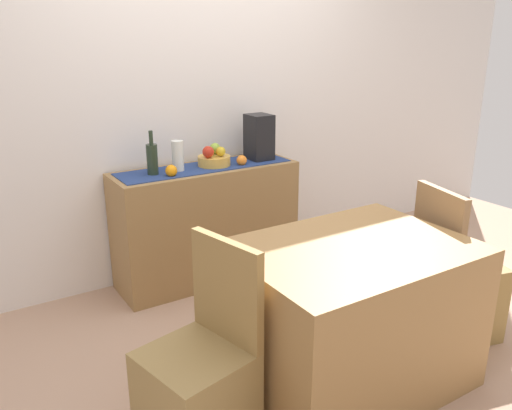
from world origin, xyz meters
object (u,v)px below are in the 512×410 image
object	(u,v)px
fruit_bowl	(214,161)
chair_near_window	(199,390)
dining_table	(349,315)
ceramic_vase	(178,156)
wine_bottle	(152,159)
sideboard_console	(207,224)
coffee_maker	(259,137)
chair_by_corner	(455,292)

from	to	relation	value
fruit_bowl	chair_near_window	world-z (taller)	chair_near_window
dining_table	ceramic_vase	bearing A→B (deg)	99.79
dining_table	wine_bottle	bearing A→B (deg)	106.50
sideboard_console	dining_table	size ratio (longest dim) A/B	1.15
fruit_bowl	dining_table	bearing A→B (deg)	-90.81
wine_bottle	dining_table	size ratio (longest dim) A/B	0.26
dining_table	chair_near_window	bearing A→B (deg)	179.75
coffee_maker	ceramic_vase	xyz separation A→B (m)	(-0.63, 0.00, -0.06)
ceramic_vase	chair_by_corner	distance (m)	1.90
sideboard_console	ceramic_vase	world-z (taller)	ceramic_vase
dining_table	chair_by_corner	distance (m)	0.83
wine_bottle	coffee_maker	size ratio (longest dim) A/B	0.88
fruit_bowl	dining_table	xyz separation A→B (m)	(-0.02, -1.43, -0.49)
fruit_bowl	chair_by_corner	xyz separation A→B (m)	(0.80, -1.43, -0.59)
fruit_bowl	chair_by_corner	distance (m)	1.74
chair_near_window	dining_table	bearing A→B (deg)	-0.25
wine_bottle	chair_near_window	size ratio (longest dim) A/B	0.32
sideboard_console	ceramic_vase	xyz separation A→B (m)	(-0.20, 0.00, 0.51)
ceramic_vase	chair_by_corner	size ratio (longest dim) A/B	0.23
fruit_bowl	wine_bottle	size ratio (longest dim) A/B	0.78
coffee_maker	chair_by_corner	distance (m)	1.66
fruit_bowl	ceramic_vase	world-z (taller)	ceramic_vase
coffee_maker	chair_by_corner	size ratio (longest dim) A/B	0.36
wine_bottle	chair_near_window	bearing A→B (deg)	-105.59
dining_table	chair_near_window	world-z (taller)	chair_near_window
fruit_bowl	dining_table	world-z (taller)	fruit_bowl
fruit_bowl	chair_near_window	bearing A→B (deg)	-120.55
ceramic_vase	chair_near_window	bearing A→B (deg)	-111.95
fruit_bowl	ceramic_vase	bearing A→B (deg)	180.00
sideboard_console	chair_by_corner	xyz separation A→B (m)	(0.87, -1.43, -0.14)
fruit_bowl	ceramic_vase	xyz separation A→B (m)	(-0.27, 0.00, 0.06)
ceramic_vase	coffee_maker	bearing A→B (deg)	0.00
wine_bottle	chair_near_window	distance (m)	1.63
dining_table	chair_near_window	distance (m)	0.83
sideboard_console	coffee_maker	xyz separation A→B (m)	(0.44, 0.00, 0.57)
coffee_maker	ceramic_vase	distance (m)	0.64
chair_near_window	ceramic_vase	bearing A→B (deg)	68.05
ceramic_vase	chair_near_window	distance (m)	1.68
sideboard_console	chair_near_window	world-z (taller)	chair_near_window
dining_table	chair_by_corner	world-z (taller)	chair_by_corner
chair_near_window	chair_by_corner	xyz separation A→B (m)	(1.65, 0.00, 0.00)
coffee_maker	chair_near_window	bearing A→B (deg)	-130.26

